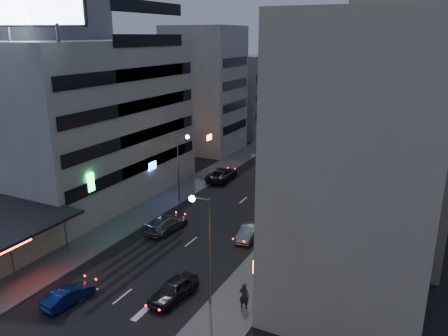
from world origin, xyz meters
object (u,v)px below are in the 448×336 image
Objects in this scene: parked_car_right_far at (301,189)px; person at (244,296)px; parked_car_right_near at (174,290)px; parked_car_left at (222,174)px; road_car_blue at (68,295)px; road_car_silver at (167,223)px; parked_car_right_mid at (249,232)px.

person is (3.13, -24.10, 0.29)m from parked_car_right_far.
parked_car_left is (-9.18, 26.17, 0.06)m from parked_car_right_near.
parked_car_right_near is 7.55m from road_car_blue.
parked_car_left is 16.68m from road_car_silver.
person is at bearing -72.31° from parked_car_right_mid.
person is at bearing -149.88° from road_car_blue.
person is (4.18, -10.53, 0.44)m from parked_car_right_mid.
parked_car_right_near is 11.92m from road_car_silver.
parked_car_right_far reaches higher than parked_car_right_mid.
parked_car_right_far is at bearing 170.91° from parked_car_left.
parked_car_right_far reaches higher than parked_car_left.
parked_car_left is 1.49× the size of road_car_blue.
parked_car_right_far is 17.96m from road_car_silver.
road_car_blue is (-6.49, -3.85, -0.10)m from parked_car_right_near.
road_car_blue is at bearing 21.07° from person.
parked_car_right_near is 25.23m from parked_car_right_far.
road_car_silver is 2.60× the size of person.
parked_car_right_far is at bearing 81.62° from parked_car_right_mid.
parked_car_right_mid is 13.61m from parked_car_right_far.
person reaches higher than parked_car_right_near.
road_car_blue is 2.00× the size of person.
parked_car_right_far is at bearing -84.36° from person.
parked_car_right_far reaches higher than road_car_blue.
person is (5.15, 1.05, 0.35)m from parked_car_right_near.
person is at bearing 115.82° from parked_car_left.
parked_car_right_mid is 0.79× the size of road_car_silver.
parked_car_right_far is 1.10× the size of road_car_silver.
parked_car_right_mid is 2.06× the size of person.
road_car_blue is at bearing 97.86° from road_car_silver.
road_car_silver is (-9.04, -15.52, -0.08)m from parked_car_right_far.
road_car_blue is at bearing -119.76° from parked_car_right_mid.
parked_car_right_mid is at bearing -160.69° from road_car_silver.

